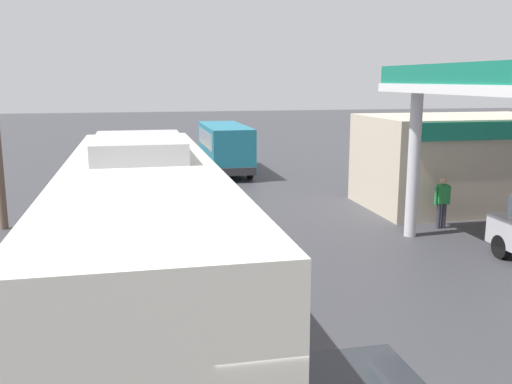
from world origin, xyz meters
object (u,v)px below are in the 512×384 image
coach_bus_main (144,256)px  car_trailing_behind_bus (139,158)px  minibus_opposing_lane (225,144)px  pedestrian_near_pump (442,200)px

coach_bus_main → car_trailing_behind_bus: size_ratio=2.63×
car_trailing_behind_bus → minibus_opposing_lane: bearing=12.7°
minibus_opposing_lane → car_trailing_behind_bus: minibus_opposing_lane is taller
coach_bus_main → car_trailing_behind_bus: 17.87m
minibus_opposing_lane → car_trailing_behind_bus: size_ratio=1.46×
pedestrian_near_pump → car_trailing_behind_bus: size_ratio=0.40×
minibus_opposing_lane → pedestrian_near_pump: minibus_opposing_lane is taller
pedestrian_near_pump → minibus_opposing_lane: bearing=112.3°
pedestrian_near_pump → car_trailing_behind_bus: (-9.38, 11.36, 0.08)m
coach_bus_main → car_trailing_behind_bus: (0.11, 17.86, -0.71)m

